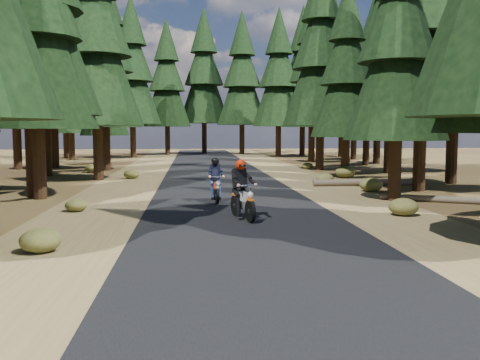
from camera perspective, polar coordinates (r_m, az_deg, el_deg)
The scene contains 10 objects.
ground at distance 15.03m, azimuth 0.52°, elevation -4.71°, with size 120.00×120.00×0.00m, color #432C18.
road at distance 19.95m, azimuth -0.91°, elevation -2.19°, with size 6.00×100.00×0.01m, color black.
shoulder_l at distance 20.14m, azimuth -14.09°, elevation -2.29°, with size 3.20×100.00×0.01m, color brown.
shoulder_r at distance 20.80m, azimuth 11.83°, elevation -2.01°, with size 3.20×100.00×0.01m, color brown.
pine_forest at distance 36.18m, azimuth -2.93°, elevation 13.71°, with size 34.59×55.08×16.32m.
log_near at distance 25.95m, azimuth 13.44°, elevation -0.25°, with size 0.32×0.32×5.24m, color #4C4233.
log_far at distance 20.73m, azimuth 20.44°, elevation -1.93°, with size 0.24×0.24×4.21m, color #4C4233.
understory_shrubs at distance 24.42m, azimuth 2.97°, elevation -0.18°, with size 15.57×27.07×0.68m.
rider_lead at distance 15.68m, azimuth 0.29°, elevation -2.10°, with size 1.06×2.06×1.76m.
rider_follow at distance 19.45m, azimuth -2.61°, elevation -0.80°, with size 0.62×1.83×1.61m.
Camera 1 is at (-1.48, -14.72, 2.63)m, focal length 40.00 mm.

